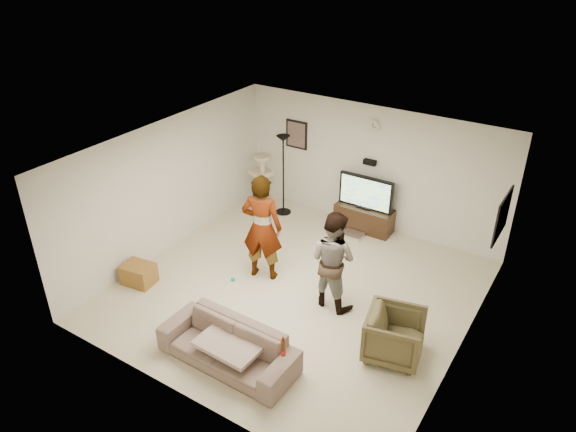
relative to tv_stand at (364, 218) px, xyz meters
The scene contains 24 objects.
floor 2.52m from the tv_stand, 91.11° to the right, with size 5.50×5.50×0.02m, color #B5AC8B.
ceiling 3.38m from the tv_stand, 91.11° to the right, with size 5.50×5.50×0.02m, color white.
wall_back 1.04m from the tv_stand, 101.20° to the left, with size 5.50×0.04×2.50m, color beige.
wall_front 5.35m from the tv_stand, 90.53° to the right, with size 5.50×0.04×2.50m, color beige.
wall_left 3.89m from the tv_stand, 138.17° to the right, with size 0.04×5.50×2.50m, color beige.
wall_right 3.82m from the tv_stand, 42.84° to the right, with size 0.04×5.50×2.50m, color beige.
wall_clock 1.87m from the tv_stand, 102.71° to the left, with size 0.26×0.26×0.04m, color white.
wall_speaker 1.15m from the tv_stand, 104.69° to the left, with size 0.25×0.10×0.10m, color black.
picture_back 2.22m from the tv_stand, behind, with size 0.42×0.03×0.52m, color brown.
picture_right 3.10m from the tv_stand, 18.65° to the right, with size 0.03×0.78×0.62m, color tan.
tv_stand is the anchor object (origin of this frame).
console_box 0.45m from the tv_stand, 94.96° to the right, with size 0.40×0.30×0.07m, color silver.
tv 0.58m from the tv_stand, ahead, with size 1.12×0.08×0.67m, color black.
tv_screen 0.58m from the tv_stand, 90.00° to the right, with size 1.03×0.01×0.59m, color #AEF236.
floor_lamp 1.87m from the tv_stand, behind, with size 0.32×0.32×1.73m, color black.
cat_tree 2.26m from the tv_stand, 167.12° to the right, with size 0.43×0.43×1.33m, color tan.
person_left 2.66m from the tv_stand, 107.76° to the right, with size 0.70×0.46×1.92m, color #A6A5B9.
person_right 2.62m from the tv_stand, 76.47° to the right, with size 0.81×0.63×1.67m, color #3C4980.
sofa 4.45m from the tv_stand, 89.63° to the right, with size 2.01×0.79×0.59m, color brown.
throw_blanket 4.45m from the tv_stand, 88.63° to the right, with size 0.90×0.70×0.06m, color tan.
beer_bottle 4.57m from the tv_stand, 77.91° to the right, with size 0.06×0.06×0.25m, color #4A1D07.
armchair 3.64m from the tv_stand, 57.87° to the right, with size 0.78×0.80×0.73m, color #494126.
side_table 4.50m from the tv_stand, 122.99° to the right, with size 0.53×0.40×0.36m, color brown.
toy_ball 3.09m from the tv_stand, 111.24° to the right, with size 0.07×0.07×0.07m, color #059995.
Camera 1 is at (3.86, -6.31, 5.49)m, focal length 33.62 mm.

